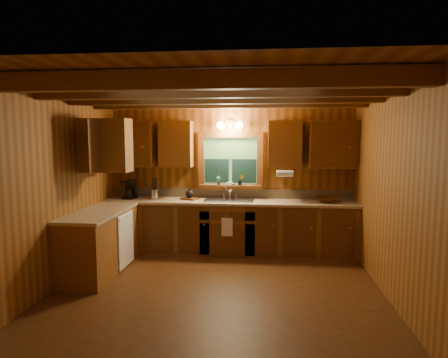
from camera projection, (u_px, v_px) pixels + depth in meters
room at (217, 190)px, 4.88m from camera, size 4.20×4.20×4.20m
ceiling_beams at (217, 94)px, 4.75m from camera, size 4.20×2.54×0.18m
base_cabinets at (197, 231)px, 6.30m from camera, size 4.20×2.22×0.86m
countertop at (198, 204)px, 6.25m from camera, size 4.20×2.24×0.04m
backsplash at (230, 193)px, 6.78m from camera, size 4.20×0.02×0.16m
dishwasher_panel at (126, 240)px, 5.80m from camera, size 0.02×0.60×0.80m
upper_cabinets at (194, 145)px, 6.29m from camera, size 4.19×1.77×0.78m
window at (230, 162)px, 6.70m from camera, size 1.12×0.08×1.00m
window_sill at (230, 186)px, 6.70m from camera, size 1.06×0.14×0.04m
wall_sconce at (230, 125)px, 6.51m from camera, size 0.45×0.21×0.17m
paper_towel_roll at (285, 174)px, 6.29m from camera, size 0.27×0.11×0.11m
dish_towel at (227, 227)px, 6.22m from camera, size 0.18×0.01×0.30m
sink at (229, 203)px, 6.52m from camera, size 0.82×0.48×0.43m
coffee_maker at (130, 189)px, 6.69m from camera, size 0.18×0.23×0.32m
utensil_crock at (154, 194)px, 6.66m from camera, size 0.13×0.13×0.38m
cutting_board at (190, 199)px, 6.61m from camera, size 0.33×0.28×0.02m
teakettle at (189, 194)px, 6.60m from camera, size 0.14×0.14×0.17m
wicker_basket at (327, 199)px, 6.33m from camera, size 0.40×0.40×0.09m
potted_plant_left at (219, 180)px, 6.67m from camera, size 0.08×0.06×0.16m
potted_plant_right at (241, 180)px, 6.65m from camera, size 0.10×0.08×0.18m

